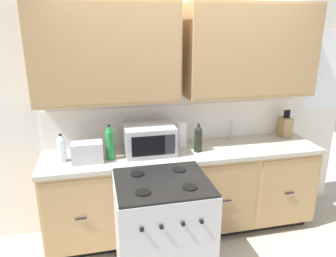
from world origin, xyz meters
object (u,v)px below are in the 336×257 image
Objects in this scene: microwave at (149,139)px; paper_towel_roll at (181,134)px; bottle_green at (110,143)px; bottle_clear at (62,148)px; bottle_dark at (198,138)px; stove_range at (163,231)px; toaster at (87,152)px; knife_block at (285,127)px.

microwave reaches higher than paper_towel_roll.
microwave is 1.42× the size of bottle_green.
bottle_dark reaches higher than bottle_clear.
bottle_clear is at bearing 142.72° from stove_range.
toaster is (-0.58, 0.55, 0.55)m from stove_range.
stove_range is at bearing -37.28° from bottle_clear.
knife_block is (2.15, 0.23, 0.02)m from toaster.
toaster is (-0.59, -0.09, -0.04)m from microwave.
paper_towel_roll is at bearing 16.76° from microwave.
bottle_green reaches higher than paper_towel_roll.
knife_block is 0.92× the size of bottle_green.
knife_block is (1.56, 0.15, -0.02)m from microwave.
microwave is 0.60m from toaster.
stove_range is 3.36× the size of bottle_dark.
microwave is 1.85× the size of paper_towel_roll.
bottle_dark is at bearing -1.78° from bottle_clear.
knife_block reaches higher than microwave.
paper_towel_roll is at bearing -177.98° from knife_block.
paper_towel_roll is 0.77× the size of bottle_green.
toaster is at bearing -173.80° from knife_block.
knife_block is 1.11m from bottle_dark.
toaster reaches higher than stove_range.
microwave is at bearing 8.27° from toaster.
paper_towel_roll is (0.94, 0.19, 0.03)m from toaster.
bottle_dark is (0.47, -0.07, -0.00)m from microwave.
toaster is 0.96m from paper_towel_roll.
microwave is 1.70× the size of bottle_dark.
toaster is 0.99× the size of bottle_dark.
microwave is at bearing 89.42° from stove_range.
microwave reaches higher than stove_range.
bottle_green is (-1.94, -0.22, 0.05)m from knife_block.
toaster is 2.16m from knife_block.
bottle_green is (-0.73, -0.18, 0.03)m from paper_towel_roll.
microwave is 1.57m from knife_block.
bottle_clear is (-0.81, -0.03, -0.01)m from microwave.
bottle_clear is at bearing 178.22° from bottle_dark.
knife_block is at bearing 4.18° from bottle_clear.
toaster is at bearing -178.92° from bottle_dark.
stove_range is at bearing -43.61° from toaster.
toaster is 0.24m from bottle_clear.
bottle_green is at bearing 2.41° from toaster.
stove_range is 1.84m from knife_block.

